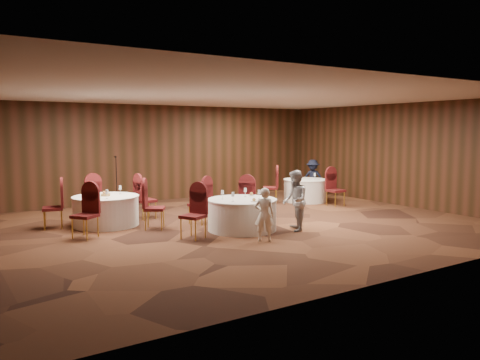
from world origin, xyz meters
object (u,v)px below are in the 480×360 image
table_main (242,214)px  woman_b (295,201)px  table_left (106,211)px  man_c (313,178)px  mic_stand (117,193)px  woman_a (264,215)px  table_right (306,190)px

table_main → woman_b: bearing=-36.0°
table_left → man_c: size_ratio=1.23×
mic_stand → woman_a: 5.97m
woman_a → man_c: bearing=-104.7°
woman_a → mic_stand: bearing=-42.8°
table_left → woman_b: bearing=-39.6°
table_left → woman_a: bearing=-55.7°
table_right → woman_a: bearing=-138.4°
table_main → table_right: 5.02m
woman_a → table_main: bearing=-65.9°
table_left → mic_stand: size_ratio=1.01×
table_left → woman_a: (2.36, -3.46, 0.20)m
table_right → man_c: man_c is taller
table_right → woman_a: woman_a is taller
table_left → woman_a: 4.19m
table_left → man_c: man_c is taller
table_left → table_main: bearing=-40.9°
woman_a → woman_b: 1.33m
table_right → woman_b: size_ratio=1.02×
mic_stand → woman_b: 5.91m
table_left → woman_b: size_ratio=1.13×
woman_a → man_c: man_c is taller
woman_b → woman_a: bearing=-37.3°
table_left → man_c: (7.82, 1.31, 0.28)m
table_left → table_right: 6.82m
table_right → man_c: 1.34m
mic_stand → man_c: 6.89m
woman_b → man_c: (4.24, 4.27, -0.06)m
table_main → table_right: same height
mic_stand → woman_a: mic_stand is taller
woman_b → table_main: bearing=-95.5°
table_right → woman_b: bearing=-133.0°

